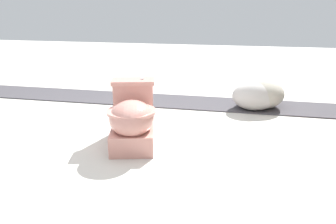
# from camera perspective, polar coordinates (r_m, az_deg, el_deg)

# --- Properties ---
(ground_plane) EXTENTS (14.00, 14.00, 0.00)m
(ground_plane) POSITION_cam_1_polar(r_m,az_deg,el_deg) (2.87, -6.94, -4.94)
(ground_plane) COLOR beige
(gravel_strip) EXTENTS (0.56, 8.00, 0.01)m
(gravel_strip) POSITION_cam_1_polar(r_m,az_deg,el_deg) (3.90, 5.81, 1.57)
(gravel_strip) COLOR #423F44
(gravel_strip) RESTS_ON ground
(toilet) EXTENTS (0.70, 0.51, 0.52)m
(toilet) POSITION_cam_1_polar(r_m,az_deg,el_deg) (2.73, -6.19, -1.20)
(toilet) COLOR tan
(toilet) RESTS_ON ground
(boulder_near) EXTENTS (0.58, 0.57, 0.33)m
(boulder_near) POSITION_cam_1_polar(r_m,az_deg,el_deg) (3.84, 15.89, 3.15)
(boulder_near) COLOR #ADA899
(boulder_near) RESTS_ON ground
(boulder_far) EXTENTS (0.47, 0.56, 0.31)m
(boulder_far) POSITION_cam_1_polar(r_m,az_deg,el_deg) (3.75, 14.88, 2.70)
(boulder_far) COLOR #B7B2AD
(boulder_far) RESTS_ON ground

